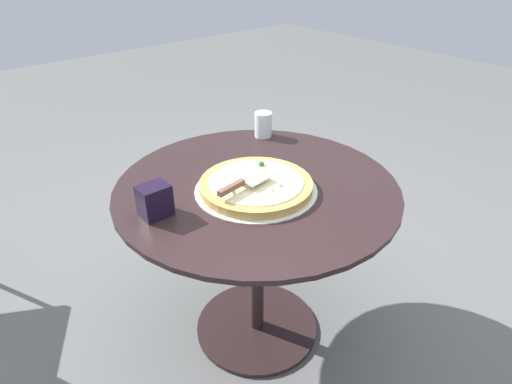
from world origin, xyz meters
The scene contains 6 objects.
ground_plane centered at (0.00, 0.00, 0.00)m, with size 10.00×10.00×0.00m, color #5E5F5E.
patio_table centered at (0.00, 0.00, 0.53)m, with size 0.98×0.98×0.69m.
pizza_on_tray centered at (-0.03, -0.03, 0.71)m, with size 0.41×0.41×0.05m.
pizza_server centered at (-0.09, -0.04, 0.75)m, with size 0.21×0.09×0.02m.
drinking_cup centered at (0.29, 0.30, 0.75)m, with size 0.07×0.07×0.10m, color silver.
napkin_dispenser centered at (-0.36, 0.06, 0.75)m, with size 0.09×0.07×0.10m, color black.
Camera 1 is at (-0.87, -1.01, 1.45)m, focal length 31.27 mm.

